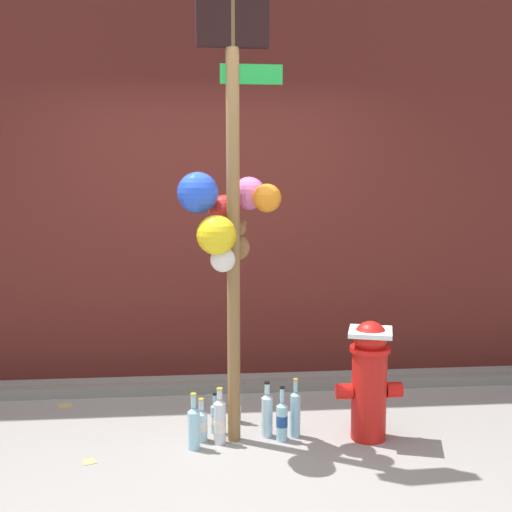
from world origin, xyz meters
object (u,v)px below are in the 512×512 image
(bottle_2, at_px, (295,413))
(bottle_6, at_px, (220,421))
(bottle_7, at_px, (267,413))
(memorial_post, at_px, (227,192))
(bottle_4, at_px, (282,420))
(bottle_0, at_px, (215,417))
(fire_hydrant, at_px, (369,378))
(bottle_1, at_px, (236,406))
(bottle_3, at_px, (194,426))
(bottle_5, at_px, (201,424))

(bottle_2, xyz_separation_m, bottle_6, (-0.50, -0.06, -0.02))
(bottle_7, bearing_deg, memorial_post, -172.63)
(bottle_2, relative_size, bottle_4, 1.09)
(bottle_0, bearing_deg, bottle_6, -80.46)
(bottle_0, xyz_separation_m, bottle_2, (0.53, -0.11, 0.06))
(bottle_2, xyz_separation_m, bottle_7, (-0.19, 0.02, -0.01))
(fire_hydrant, distance_m, bottle_6, 1.01)
(bottle_2, bearing_deg, bottle_1, 143.83)
(fire_hydrant, height_order, bottle_1, fire_hydrant)
(bottle_2, xyz_separation_m, bottle_3, (-0.67, -0.13, -0.02))
(bottle_5, distance_m, bottle_6, 0.13)
(bottle_0, distance_m, bottle_5, 0.15)
(bottle_2, relative_size, bottle_3, 1.08)
(bottle_4, bearing_deg, bottle_2, 29.97)
(bottle_0, distance_m, bottle_7, 0.36)
(memorial_post, bearing_deg, bottle_2, 1.75)
(bottle_3, relative_size, bottle_5, 1.28)
(bottle_3, bearing_deg, bottle_2, 11.05)
(bottle_3, relative_size, bottle_4, 1.00)
(bottle_5, bearing_deg, bottle_2, 1.19)
(bottle_2, height_order, bottle_6, bottle_2)
(memorial_post, xyz_separation_m, bottle_7, (0.26, 0.03, -1.47))
(bottle_1, distance_m, bottle_6, 0.36)
(bottle_1, relative_size, bottle_6, 0.87)
(bottle_2, distance_m, bottle_7, 0.19)
(memorial_post, relative_size, bottle_5, 9.95)
(memorial_post, height_order, bottle_2, memorial_post)
(fire_hydrant, distance_m, bottle_2, 0.54)
(bottle_5, bearing_deg, bottle_0, 53.10)
(fire_hydrant, bearing_deg, bottle_5, 176.93)
(fire_hydrant, xyz_separation_m, bottle_6, (-0.98, 0.01, -0.26))
(bottle_0, relative_size, bottle_1, 0.85)
(bottle_1, height_order, bottle_3, bottle_3)
(bottle_3, relative_size, bottle_6, 0.99)
(fire_hydrant, distance_m, bottle_5, 1.14)
(bottle_0, distance_m, bottle_4, 0.47)
(fire_hydrant, bearing_deg, bottle_6, 179.39)
(bottle_4, height_order, bottle_7, bottle_7)
(bottle_5, bearing_deg, fire_hydrant, -3.07)
(bottle_2, bearing_deg, bottle_6, -173.03)
(memorial_post, distance_m, bottle_6, 1.48)
(bottle_0, distance_m, bottle_3, 0.28)
(memorial_post, distance_m, bottle_5, 1.52)
(fire_hydrant, bearing_deg, bottle_2, 171.41)
(fire_hydrant, relative_size, bottle_2, 1.99)
(bottle_2, height_order, bottle_7, bottle_2)
(fire_hydrant, relative_size, bottle_3, 2.16)
(bottle_4, bearing_deg, bottle_7, 139.88)
(fire_hydrant, bearing_deg, bottle_7, 172.13)
(bottle_5, height_order, bottle_6, bottle_6)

